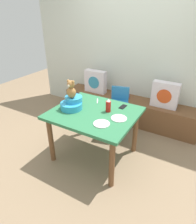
{
  "coord_description": "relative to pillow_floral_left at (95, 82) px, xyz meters",
  "views": [
    {
      "loc": [
        1.2,
        -1.98,
        1.97
      ],
      "look_at": [
        0.0,
        0.1,
        0.69
      ],
      "focal_mm": 31.26,
      "sensor_mm": 36.0,
      "label": 1
    }
  ],
  "objects": [
    {
      "name": "dining_table",
      "position": [
        0.7,
        -1.21,
        -0.05
      ],
      "size": [
        1.13,
        0.97,
        0.74
      ],
      "color": "#2D7247",
      "rests_on": "ground_plane"
    },
    {
      "name": "dinner_plate_near",
      "position": [
        0.94,
        -1.44,
        0.07
      ],
      "size": [
        0.2,
        0.2,
        0.01
      ],
      "primitive_type": "cylinder",
      "color": "white",
      "rests_on": "dining_table"
    },
    {
      "name": "highchair",
      "position": [
        0.7,
        -0.42,
        -0.16
      ],
      "size": [
        0.4,
        0.51,
        0.79
      ],
      "color": "#2672B2",
      "rests_on": "ground_plane"
    },
    {
      "name": "table_fork",
      "position": [
        0.56,
        -0.89,
        0.06
      ],
      "size": [
        0.09,
        0.16,
        0.01
      ],
      "primitive_type": "cube",
      "rotation": [
        0.0,
        0.0,
        0.49
      ],
      "color": "silver",
      "rests_on": "dining_table"
    },
    {
      "name": "book_stack",
      "position": [
        0.61,
        0.02,
        -0.19
      ],
      "size": [
        0.2,
        0.14,
        0.06
      ],
      "primitive_type": "cube",
      "color": "#885578",
      "rests_on": "window_bench"
    },
    {
      "name": "dinner_plate_far",
      "position": [
        1.06,
        -1.22,
        0.07
      ],
      "size": [
        0.2,
        0.2,
        0.01
      ],
      "primitive_type": "cylinder",
      "color": "white",
      "rests_on": "dining_table"
    },
    {
      "name": "window_bench",
      "position": [
        0.7,
        0.02,
        -0.45
      ],
      "size": [
        2.6,
        0.44,
        0.46
      ],
      "primitive_type": "cube",
      "color": "brown",
      "rests_on": "ground_plane"
    },
    {
      "name": "teddy_bear",
      "position": [
        0.38,
        -1.27,
        0.34
      ],
      "size": [
        0.13,
        0.12,
        0.25
      ],
      "color": "#A5713C",
      "rests_on": "infant_seat_teal"
    },
    {
      "name": "pillow_floral_right",
      "position": [
        1.36,
        0.0,
        0.0
      ],
      "size": [
        0.44,
        0.15,
        0.44
      ],
      "color": "silver",
      "rests_on": "window_bench"
    },
    {
      "name": "infant_seat_teal",
      "position": [
        0.38,
        -1.27,
        0.13
      ],
      "size": [
        0.3,
        0.33,
        0.16
      ],
      "color": "#2D99CD",
      "rests_on": "dining_table"
    },
    {
      "name": "ketchup_bottle",
      "position": [
        0.86,
        -1.11,
        0.15
      ],
      "size": [
        0.07,
        0.07,
        0.18
      ],
      "color": "red",
      "rests_on": "dining_table"
    },
    {
      "name": "pillow_floral_left",
      "position": [
        0.0,
        0.0,
        0.0
      ],
      "size": [
        0.44,
        0.15,
        0.44
      ],
      "color": "silver",
      "rests_on": "window_bench"
    },
    {
      "name": "ground_plane",
      "position": [
        0.7,
        -1.21,
        -0.68
      ],
      "size": [
        8.0,
        8.0,
        0.0
      ],
      "primitive_type": "plane",
      "color": "#8C7256"
    },
    {
      "name": "back_wall",
      "position": [
        0.7,
        0.29,
        0.62
      ],
      "size": [
        4.4,
        0.1,
        2.6
      ],
      "primitive_type": "cube",
      "color": "silver",
      "rests_on": "ground_plane"
    },
    {
      "name": "cell_phone",
      "position": [
        0.98,
        -0.89,
        0.06
      ],
      "size": [
        0.08,
        0.15,
        0.01
      ],
      "primitive_type": "cube",
      "rotation": [
        0.0,
        0.0,
        3.09
      ],
      "color": "black",
      "rests_on": "dining_table"
    },
    {
      "name": "coffee_mug",
      "position": [
        0.26,
        -0.99,
        0.11
      ],
      "size": [
        0.12,
        0.08,
        0.09
      ],
      "color": "black",
      "rests_on": "dining_table"
    }
  ]
}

